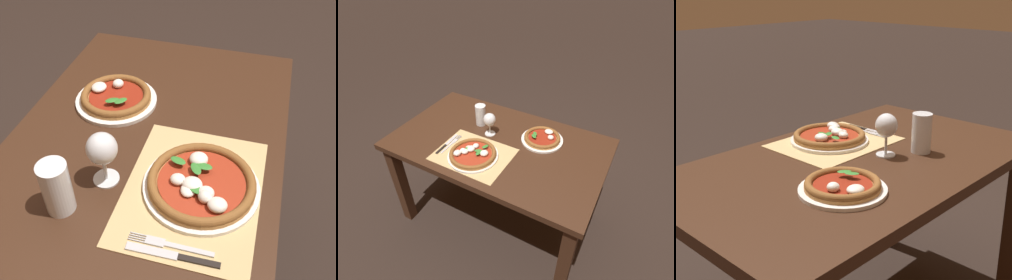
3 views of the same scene
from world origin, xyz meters
TOP-DOWN VIEW (x-y plane):
  - dining_table at (0.00, 0.00)m, footprint 1.35×0.80m
  - paper_placemat at (-0.07, -0.18)m, footprint 0.45×0.34m
  - pizza_near at (-0.06, -0.20)m, footprint 0.30×0.30m
  - pizza_far at (0.24, 0.15)m, footprint 0.27×0.27m
  - wine_glass at (-0.09, 0.05)m, footprint 0.08×0.08m
  - pint_glass at (-0.21, 0.12)m, footprint 0.07×0.07m
  - fork at (-0.24, -0.17)m, footprint 0.02×0.20m
  - knife at (-0.27, -0.18)m, footprint 0.02×0.22m

SIDE VIEW (x-z plane):
  - dining_table at x=0.00m, z-range 0.26..1.00m
  - paper_placemat at x=-0.07m, z-range 0.74..0.74m
  - fork at x=-0.24m, z-range 0.74..0.75m
  - knife at x=-0.27m, z-range 0.74..0.75m
  - pizza_far at x=0.24m, z-range 0.73..0.78m
  - pizza_near at x=-0.06m, z-range 0.74..0.79m
  - pint_glass at x=-0.21m, z-range 0.74..0.88m
  - wine_glass at x=-0.09m, z-range 0.77..0.92m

